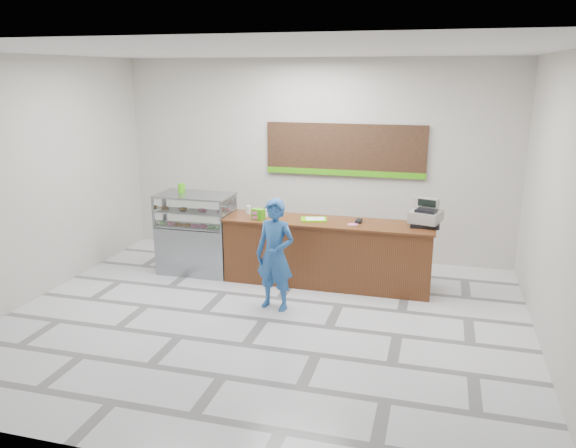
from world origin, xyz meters
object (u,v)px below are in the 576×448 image
(cash_register, at_px, (426,216))
(serving_tray, at_px, (314,219))
(display_case, at_px, (196,233))
(customer, at_px, (275,255))
(sales_counter, at_px, (327,253))

(cash_register, distance_m, serving_tray, 1.70)
(display_case, relative_size, customer, 0.84)
(display_case, xyz_separation_m, cash_register, (3.68, 0.13, 0.50))
(cash_register, bearing_deg, customer, -131.72)
(sales_counter, distance_m, display_case, 2.23)
(sales_counter, distance_m, cash_register, 1.61)
(display_case, height_order, serving_tray, display_case)
(cash_register, relative_size, customer, 0.34)
(display_case, bearing_deg, customer, -33.19)
(cash_register, bearing_deg, serving_tray, -159.73)
(cash_register, height_order, customer, customer)
(sales_counter, relative_size, display_case, 2.45)
(sales_counter, xyz_separation_m, serving_tray, (-0.22, 0.01, 0.52))
(sales_counter, bearing_deg, display_case, -179.99)
(serving_tray, distance_m, customer, 1.19)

